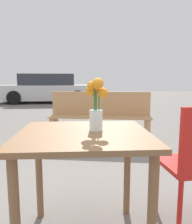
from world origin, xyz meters
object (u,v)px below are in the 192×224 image
at_px(table_front, 84,152).
at_px(bench_near, 100,115).
at_px(parked_car, 48,89).
at_px(flower_vase, 96,106).

relative_size(table_front, bench_near, 0.50).
bearing_deg(bench_near, table_front, -92.21).
bearing_deg(bench_near, parked_car, 110.41).
bearing_deg(bench_near, flower_vase, -90.43).
relative_size(table_front, parked_car, 0.18).
xyz_separation_m(flower_vase, parked_car, (-2.46, 8.97, -0.25)).
bearing_deg(parked_car, table_front, -75.20).
height_order(table_front, flower_vase, flower_vase).
distance_m(flower_vase, bench_near, 2.36).
bearing_deg(table_front, bench_near, 87.79).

